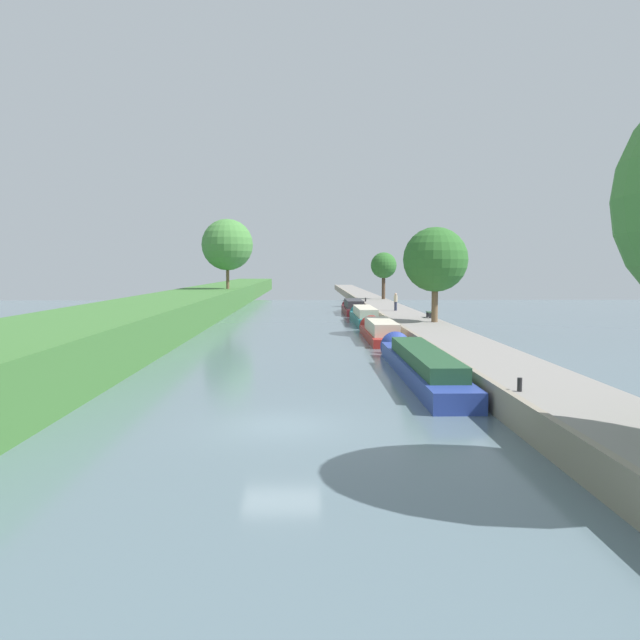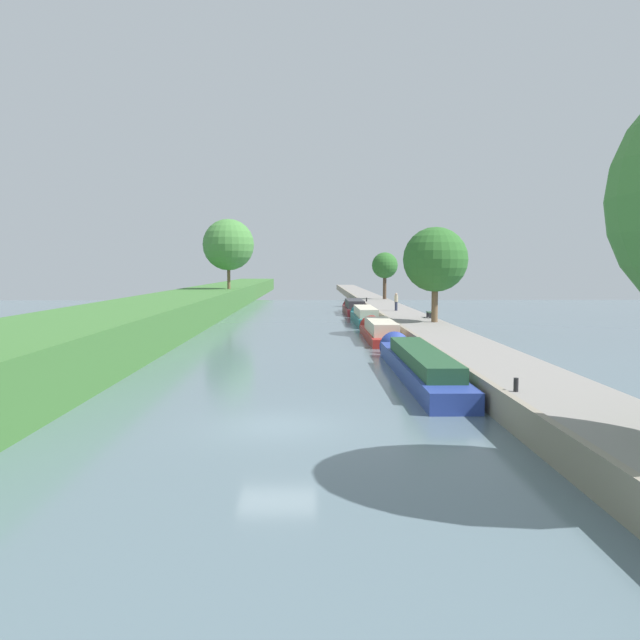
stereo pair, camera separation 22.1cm
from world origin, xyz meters
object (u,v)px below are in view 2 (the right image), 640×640
at_px(narrowboat_maroon, 354,307).
at_px(person_walking, 396,301).
at_px(narrowboat_blue, 417,364).
at_px(park_bench, 430,313).
at_px(mooring_bollard_far, 367,300).
at_px(narrowboat_teal, 364,316).
at_px(narrowboat_red, 379,331).
at_px(mooring_bollard_near, 516,385).

bearing_deg(narrowboat_maroon, person_walking, -74.49).
relative_size(narrowboat_blue, park_bench, 10.88).
bearing_deg(person_walking, park_bench, -79.33).
bearing_deg(mooring_bollard_far, person_walking, -85.18).
relative_size(narrowboat_teal, narrowboat_maroon, 1.12).
distance_m(narrowboat_blue, narrowboat_maroon, 41.87).
bearing_deg(person_walking, narrowboat_blue, -95.76).
bearing_deg(narrowboat_blue, narrowboat_maroon, 90.19).
relative_size(narrowboat_red, mooring_bollard_far, 25.66).
bearing_deg(mooring_bollard_near, person_walking, 88.02).
xyz_separation_m(narrowboat_teal, person_walking, (3.07, 0.97, 1.29)).
distance_m(narrowboat_red, mooring_bollard_near, 25.06).
height_order(narrowboat_teal, park_bench, park_bench).
bearing_deg(narrowboat_teal, mooring_bollard_far, 84.30).
xyz_separation_m(person_walking, mooring_bollard_far, (-1.36, 16.15, -0.65)).
bearing_deg(park_bench, mooring_bollard_near, -95.50).
relative_size(person_walking, park_bench, 1.11).
relative_size(narrowboat_maroon, mooring_bollard_far, 25.41).
relative_size(narrowboat_red, park_bench, 7.70).
xyz_separation_m(narrowboat_maroon, person_walking, (3.20, -11.54, 1.29)).
height_order(person_walking, park_bench, person_walking).
bearing_deg(person_walking, narrowboat_red, -102.33).
distance_m(narrowboat_teal, mooring_bollard_far, 17.22).
xyz_separation_m(narrowboat_teal, narrowboat_maroon, (-0.13, 12.51, 0.00)).
height_order(narrowboat_maroon, mooring_bollard_far, narrowboat_maroon).
xyz_separation_m(narrowboat_red, person_walking, (3.16, 14.46, 1.35)).
distance_m(mooring_bollard_far, park_bench, 24.88).
bearing_deg(park_bench, person_walking, 100.67).
height_order(narrowboat_red, person_walking, person_walking).
xyz_separation_m(narrowboat_blue, narrowboat_red, (-0.10, 15.88, -0.04)).
distance_m(person_walking, mooring_bollard_near, 39.47).
height_order(narrowboat_teal, mooring_bollard_far, narrowboat_teal).
bearing_deg(mooring_bollard_near, narrowboat_maroon, 92.07).
bearing_deg(mooring_bollard_far, mooring_bollard_near, -90.00).
bearing_deg(park_bench, narrowboat_maroon, 103.47).
relative_size(narrowboat_red, person_walking, 6.96).
distance_m(narrowboat_teal, narrowboat_maroon, 12.51).
height_order(narrowboat_blue, narrowboat_maroon, narrowboat_maroon).
bearing_deg(narrowboat_maroon, park_bench, -76.53).
relative_size(narrowboat_maroon, mooring_bollard_near, 25.41).
bearing_deg(narrowboat_red, narrowboat_teal, 89.62).
distance_m(narrowboat_blue, park_bench, 22.30).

